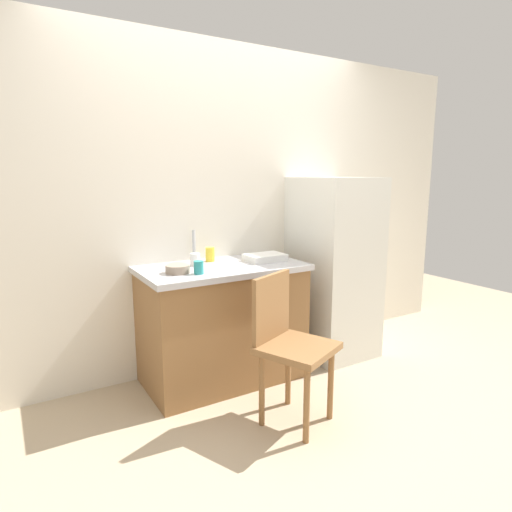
{
  "coord_description": "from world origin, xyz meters",
  "views": [
    {
      "loc": [
        -1.49,
        -2.02,
        1.47
      ],
      "look_at": [
        0.08,
        0.6,
        0.9
      ],
      "focal_mm": 30.43,
      "sensor_mm": 36.0,
      "label": 1
    }
  ],
  "objects_px": {
    "cup_white": "(195,260)",
    "terracotta_bowl": "(178,269)",
    "dish_tray": "(265,257)",
    "refrigerator": "(333,267)",
    "chair": "(289,341)",
    "cup_teal": "(199,267)",
    "cup_yellow": "(210,254)"
  },
  "relations": [
    {
      "from": "refrigerator",
      "to": "cup_white",
      "type": "bearing_deg",
      "value": 175.21
    },
    {
      "from": "cup_yellow",
      "to": "chair",
      "type": "bearing_deg",
      "value": -83.01
    },
    {
      "from": "chair",
      "to": "cup_teal",
      "type": "xyz_separation_m",
      "value": [
        -0.34,
        0.52,
        0.39
      ]
    },
    {
      "from": "cup_white",
      "to": "refrigerator",
      "type": "bearing_deg",
      "value": -4.79
    },
    {
      "from": "cup_teal",
      "to": "cup_white",
      "type": "bearing_deg",
      "value": 71.82
    },
    {
      "from": "chair",
      "to": "cup_white",
      "type": "bearing_deg",
      "value": 85.14
    },
    {
      "from": "dish_tray",
      "to": "cup_white",
      "type": "relative_size",
      "value": 3.21
    },
    {
      "from": "cup_white",
      "to": "terracotta_bowl",
      "type": "bearing_deg",
      "value": -140.39
    },
    {
      "from": "cup_yellow",
      "to": "cup_white",
      "type": "xyz_separation_m",
      "value": [
        -0.16,
        -0.09,
        -0.01
      ]
    },
    {
      "from": "refrigerator",
      "to": "cup_yellow",
      "type": "relative_size",
      "value": 14.04
    },
    {
      "from": "chair",
      "to": "cup_teal",
      "type": "distance_m",
      "value": 0.73
    },
    {
      "from": "cup_white",
      "to": "dish_tray",
      "type": "bearing_deg",
      "value": -11.23
    },
    {
      "from": "dish_tray",
      "to": "refrigerator",
      "type": "bearing_deg",
      "value": 0.25
    },
    {
      "from": "refrigerator",
      "to": "chair",
      "type": "height_order",
      "value": "refrigerator"
    },
    {
      "from": "chair",
      "to": "cup_white",
      "type": "xyz_separation_m",
      "value": [
        -0.26,
        0.77,
        0.39
      ]
    },
    {
      "from": "terracotta_bowl",
      "to": "cup_teal",
      "type": "relative_size",
      "value": 1.86
    },
    {
      "from": "refrigerator",
      "to": "terracotta_bowl",
      "type": "xyz_separation_m",
      "value": [
        -1.36,
        -0.06,
        0.15
      ]
    },
    {
      "from": "chair",
      "to": "cup_teal",
      "type": "height_order",
      "value": "cup_teal"
    },
    {
      "from": "dish_tray",
      "to": "cup_teal",
      "type": "distance_m",
      "value": 0.61
    },
    {
      "from": "refrigerator",
      "to": "dish_tray",
      "type": "height_order",
      "value": "refrigerator"
    },
    {
      "from": "chair",
      "to": "terracotta_bowl",
      "type": "xyz_separation_m",
      "value": [
        -0.45,
        0.61,
        0.38
      ]
    },
    {
      "from": "chair",
      "to": "dish_tray",
      "type": "xyz_separation_m",
      "value": [
        0.25,
        0.67,
        0.37
      ]
    },
    {
      "from": "terracotta_bowl",
      "to": "cup_teal",
      "type": "bearing_deg",
      "value": -42.07
    },
    {
      "from": "terracotta_bowl",
      "to": "cup_white",
      "type": "bearing_deg",
      "value": 39.61
    },
    {
      "from": "cup_yellow",
      "to": "refrigerator",
      "type": "bearing_deg",
      "value": -10.38
    },
    {
      "from": "chair",
      "to": "terracotta_bowl",
      "type": "distance_m",
      "value": 0.85
    },
    {
      "from": "refrigerator",
      "to": "cup_teal",
      "type": "relative_size",
      "value": 17.22
    },
    {
      "from": "refrigerator",
      "to": "cup_yellow",
      "type": "height_order",
      "value": "refrigerator"
    },
    {
      "from": "chair",
      "to": "cup_yellow",
      "type": "xyz_separation_m",
      "value": [
        -0.1,
        0.86,
        0.4
      ]
    },
    {
      "from": "cup_teal",
      "to": "cup_yellow",
      "type": "bearing_deg",
      "value": 54.93
    },
    {
      "from": "dish_tray",
      "to": "cup_white",
      "type": "distance_m",
      "value": 0.52
    },
    {
      "from": "cup_yellow",
      "to": "cup_white",
      "type": "distance_m",
      "value": 0.18
    }
  ]
}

